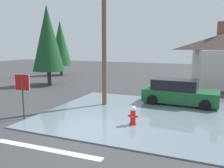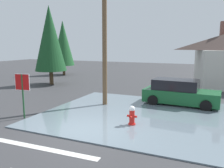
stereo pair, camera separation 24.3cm
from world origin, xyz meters
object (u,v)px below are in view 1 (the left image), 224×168
at_px(fire_hydrant, 133,116).
at_px(pine_tree_mid_left, 60,43).
at_px(utility_pole, 104,30).
at_px(pine_tree_tall_left, 48,38).
at_px(stop_sign_near, 22,87).
at_px(parked_car, 179,93).

height_order(fire_hydrant, pine_tree_mid_left, pine_tree_mid_left).
xyz_separation_m(utility_pole, pine_tree_mid_left, (-11.20, 11.63, -0.66)).
bearing_deg(pine_tree_tall_left, stop_sign_near, -59.39).
bearing_deg(stop_sign_near, fire_hydrant, 11.96).
height_order(pine_tree_tall_left, pine_tree_mid_left, pine_tree_tall_left).
distance_m(utility_pole, parked_car, 5.98).
height_order(fire_hydrant, pine_tree_tall_left, pine_tree_tall_left).
height_order(fire_hydrant, utility_pole, utility_pole).
xyz_separation_m(utility_pole, pine_tree_tall_left, (-8.01, 5.07, -0.28)).
bearing_deg(pine_tree_mid_left, parked_car, -32.17).
bearing_deg(stop_sign_near, pine_tree_mid_left, 118.72).
bearing_deg(pine_tree_tall_left, parked_car, -14.35).
bearing_deg(pine_tree_mid_left, stop_sign_near, -61.28).
bearing_deg(fire_hydrant, utility_pole, 133.43).
distance_m(stop_sign_near, fire_hydrant, 5.61).
xyz_separation_m(stop_sign_near, parked_car, (6.80, 6.01, -0.88)).
distance_m(utility_pole, pine_tree_tall_left, 9.48).
bearing_deg(parked_car, pine_tree_tall_left, 165.65).
height_order(utility_pole, pine_tree_mid_left, utility_pole).
height_order(stop_sign_near, utility_pole, utility_pole).
relative_size(utility_pole, parked_car, 1.91).
bearing_deg(parked_car, fire_hydrant, -106.29).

